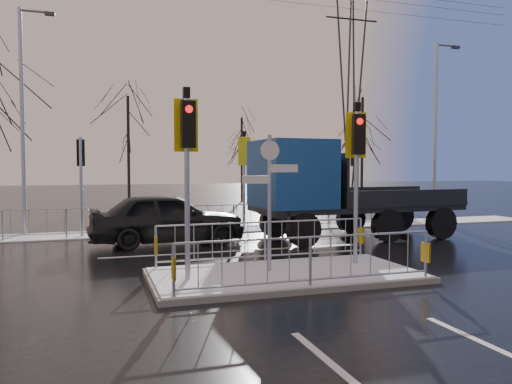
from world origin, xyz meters
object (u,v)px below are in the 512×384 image
object	(u,v)px
traffic_island	(284,261)
street_lamp_right	(437,124)
car_far_lane	(167,218)
flatbed_truck	(319,188)
street_lamp_left	(24,111)

from	to	relation	value
traffic_island	street_lamp_right	world-z (taller)	street_lamp_right
car_far_lane	flatbed_truck	distance (m)	5.15
flatbed_truck	car_far_lane	bearing A→B (deg)	171.05
traffic_island	car_far_lane	size ratio (longest dim) A/B	1.22
traffic_island	flatbed_truck	xyz separation A→B (m)	(3.18, 4.96, 1.40)
traffic_island	flatbed_truck	distance (m)	6.06
car_far_lane	street_lamp_right	size ratio (longest dim) A/B	0.62
traffic_island	street_lamp_left	bearing A→B (deg)	124.07
traffic_island	street_lamp_left	world-z (taller)	street_lamp_left
street_lamp_left	flatbed_truck	bearing A→B (deg)	-25.25
traffic_island	street_lamp_left	size ratio (longest dim) A/B	0.73
car_far_lane	street_lamp_left	xyz separation A→B (m)	(-4.60, 3.74, 3.65)
street_lamp_right	street_lamp_left	xyz separation A→B (m)	(-17.00, 1.00, 0.10)
traffic_island	street_lamp_right	size ratio (longest dim) A/B	0.75
street_lamp_left	car_far_lane	bearing A→B (deg)	-39.09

